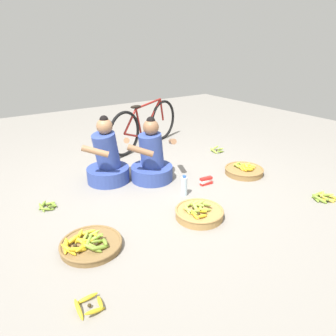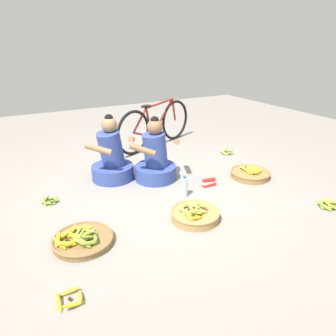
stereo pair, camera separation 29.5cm
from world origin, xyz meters
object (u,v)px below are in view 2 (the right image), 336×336
Objects in this scene: loose_bananas_mid_left at (50,200)px; loose_bananas_near_vendor at (227,152)px; bicycle_leaning at (156,125)px; banana_basket_front_left at (250,173)px; vendor_woman_front at (156,160)px; banana_basket_back_right at (195,214)px; packet_carton_stack at (209,183)px; loose_bananas_near_bicycle at (330,205)px; banana_basket_front_right at (82,239)px; loose_bananas_back_left at (70,298)px; water_bottle at (184,187)px; vendor_woman_behind at (112,159)px.

loose_bananas_near_vendor is at bearing 6.71° from loose_bananas_mid_left.
bicycle_leaning is 8.24× the size of loose_bananas_near_vendor.
banana_basket_front_left is 2.59× the size of loose_bananas_near_vendor.
vendor_woman_front is 4.17× the size of loose_bananas_near_vendor.
vendor_woman_front is 1.67× the size of banana_basket_back_right.
packet_carton_stack is (1.76, -0.49, 0.02)m from loose_bananas_mid_left.
loose_bananas_near_bicycle is (1.30, -1.52, -0.23)m from vendor_woman_front.
bicycle_leaning is 3.02× the size of banana_basket_front_right.
loose_bananas_mid_left is 1.22× the size of packet_carton_stack.
loose_bananas_back_left is (-2.49, -0.97, -0.02)m from banana_basket_front_left.
loose_bananas_back_left is at bearing -111.24° from banana_basket_front_right.
loose_bananas_mid_left is (-2.38, 0.53, -0.03)m from banana_basket_front_left.
loose_bananas_near_bicycle is 1.32m from packet_carton_stack.
loose_bananas_near_bicycle is 1.55m from water_bottle.
vendor_woman_front reaches higher than banana_basket_back_right.
loose_bananas_near_vendor is at bearing 41.22° from packet_carton_stack.
banana_basket_back_right is 0.78m from packet_carton_stack.
packet_carton_stack is at bearing 28.50° from loose_bananas_back_left.
vendor_woman_behind is 1.88m from loose_bananas_near_vendor.
vendor_woman_behind is 2.53m from loose_bananas_near_bicycle.
banana_basket_back_right reaches higher than loose_bananas_near_bicycle.
loose_bananas_near_vendor is at bearing 33.14° from loose_bananas_back_left.
banana_basket_front_right is at bearing -165.05° from water_bottle.
bicycle_leaning is at bearing 86.04° from packet_carton_stack.
loose_bananas_near_bicycle is (2.46, -0.62, -0.01)m from banana_basket_front_right.
loose_bananas_near_vendor is at bearing 1.43° from vendor_woman_behind.
vendor_woman_behind is 1.77m from banana_basket_front_left.
banana_basket_front_right is 0.91m from loose_bananas_mid_left.
loose_bananas_mid_left is at bearing -173.29° from loose_bananas_near_vendor.
water_bottle reaches higher than banana_basket_front_left.
water_bottle reaches higher than loose_bananas_near_vendor.
bicycle_leaning is 8.38× the size of loose_bananas_back_left.
bicycle_leaning is 6.50× the size of water_bottle.
banana_basket_front_left is at bearing 101.68° from loose_bananas_near_bicycle.
banana_basket_back_right is 1.97× the size of water_bottle.
banana_basket_back_right reaches higher than loose_bananas_back_left.
water_bottle is (0.07, -0.57, -0.14)m from vendor_woman_front.
bicycle_leaning is at bearing 31.97° from loose_bananas_mid_left.
banana_basket_front_left is at bearing -27.05° from vendor_woman_behind.
water_bottle is at bearing 14.95° from banana_basket_front_right.
water_bottle is at bearing -146.11° from loose_bananas_near_vendor.
bicycle_leaning reaches higher than loose_bananas_mid_left.
packet_carton_stack is at bearing 128.64° from loose_bananas_near_bicycle.
bicycle_leaning is 3.18× the size of banana_basket_front_left.
water_bottle is at bearing -106.40° from bicycle_leaning.
banana_basket_front_left is at bearing 2.20° from water_bottle.
water_bottle reaches higher than banana_basket_back_right.
vendor_woman_front is 1.23m from banana_basket_front_left.
loose_bananas_back_left is 1.14× the size of packet_carton_stack.
bicycle_leaning reaches higher than packet_carton_stack.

